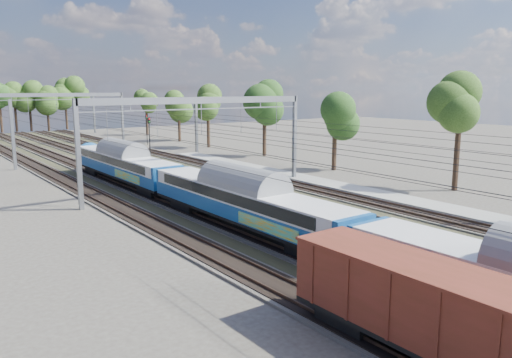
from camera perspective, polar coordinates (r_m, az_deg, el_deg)
track_bed at (r=61.10m, az=-13.30°, el=0.93°), size 21.00×130.00×0.34m
platform at (r=47.96m, az=12.66°, el=-1.52°), size 3.00×70.00×0.30m
catenary at (r=67.66m, az=-15.88°, el=7.07°), size 25.65×130.00×9.00m
tree_belt at (r=106.12m, az=-20.07°, el=8.74°), size 40.50×100.00×11.71m
emu_train at (r=33.91m, az=-1.08°, el=-1.87°), size 3.05×64.39×4.45m
freight_boxcar at (r=18.64m, az=22.34°, el=-14.73°), size 2.81×13.58×3.50m
worker at (r=78.83m, az=-18.92°, el=3.34°), size 0.56×0.76×1.91m
signal_near at (r=67.39m, az=-12.08°, el=5.00°), size 0.42×0.38×6.00m
signal_far at (r=89.98m, az=-12.38°, el=5.92°), size 0.32×0.30×5.13m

